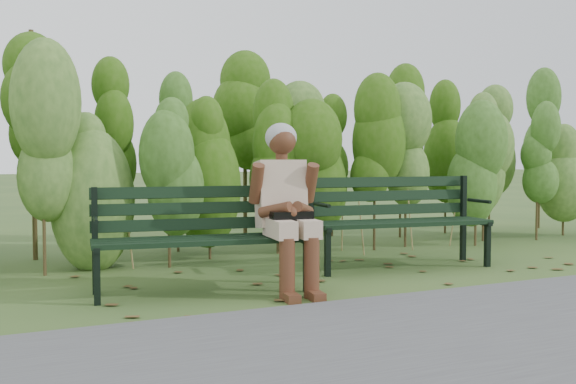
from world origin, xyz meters
name	(u,v)px	position (x,y,z in m)	size (l,w,h in m)	color
ground	(305,279)	(0.00, 0.00, 0.00)	(80.00, 80.00, 0.00)	#375325
footpath	(477,340)	(0.00, -2.20, 0.01)	(60.00, 2.50, 0.01)	#474749
hedge_band	(230,140)	(0.00, 1.86, 1.26)	(11.04, 1.67, 2.42)	#47381E
leaf_litter	(332,278)	(0.23, -0.08, 0.00)	(5.90, 2.28, 0.01)	brown
bench_left	(200,229)	(-0.99, -0.09, 0.49)	(1.74, 0.77, 0.84)	black
bench_right	(396,214)	(1.11, 0.24, 0.52)	(1.81, 0.78, 0.88)	black
seated_woman	(286,198)	(-0.36, -0.36, 0.74)	(0.58, 0.85, 1.35)	#CAA993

